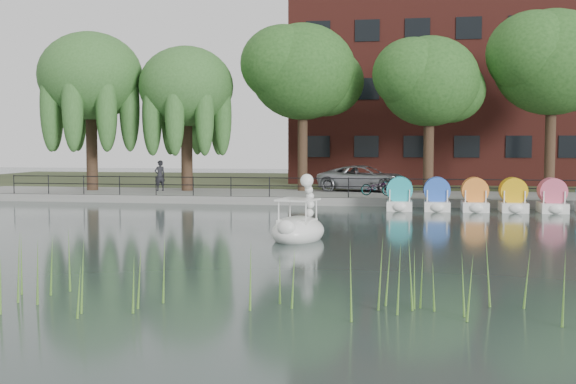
% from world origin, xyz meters
% --- Properties ---
extents(ground_plane, '(120.00, 120.00, 0.00)m').
position_xyz_m(ground_plane, '(0.00, 0.00, 0.00)').
color(ground_plane, '#3C4D49').
extents(promenade, '(40.00, 6.00, 0.40)m').
position_xyz_m(promenade, '(0.00, 16.00, 0.20)').
color(promenade, gray).
rests_on(promenade, ground_plane).
extents(kerb, '(40.00, 0.25, 0.40)m').
position_xyz_m(kerb, '(0.00, 13.05, 0.20)').
color(kerb, gray).
rests_on(kerb, ground_plane).
extents(land_strip, '(60.00, 22.00, 0.36)m').
position_xyz_m(land_strip, '(0.00, 30.00, 0.18)').
color(land_strip, '#47512D').
rests_on(land_strip, ground_plane).
extents(railing, '(32.00, 0.05, 1.00)m').
position_xyz_m(railing, '(0.00, 13.25, 1.15)').
color(railing, black).
rests_on(railing, promenade).
extents(apartment_building, '(20.00, 10.07, 18.00)m').
position_xyz_m(apartment_building, '(7.00, 29.97, 9.36)').
color(apartment_building, '#4C1E16').
rests_on(apartment_building, land_strip).
extents(willow_left, '(5.88, 5.88, 9.01)m').
position_xyz_m(willow_left, '(-13.00, 16.50, 6.87)').
color(willow_left, '#473323').
rests_on(willow_left, promenade).
extents(willow_mid, '(5.32, 5.32, 8.15)m').
position_xyz_m(willow_mid, '(-7.50, 17.00, 6.25)').
color(willow_mid, '#473323').
rests_on(willow_mid, promenade).
extents(broadleaf_center, '(6.00, 6.00, 9.25)m').
position_xyz_m(broadleaf_center, '(-1.00, 18.00, 7.06)').
color(broadleaf_center, '#473323').
rests_on(broadleaf_center, promenade).
extents(broadleaf_right, '(5.40, 5.40, 8.32)m').
position_xyz_m(broadleaf_right, '(6.00, 17.50, 6.39)').
color(broadleaf_right, '#473323').
rests_on(broadleaf_right, promenade).
extents(broadleaf_far, '(6.30, 6.30, 9.71)m').
position_xyz_m(broadleaf_far, '(12.50, 18.50, 7.40)').
color(broadleaf_far, '#473323').
rests_on(broadleaf_far, promenade).
extents(minivan, '(3.90, 6.39, 1.66)m').
position_xyz_m(minivan, '(2.52, 17.98, 1.23)').
color(minivan, gray).
rests_on(minivan, promenade).
extents(bicycle, '(1.00, 1.81, 1.00)m').
position_xyz_m(bicycle, '(3.34, 14.87, 0.90)').
color(bicycle, gray).
rests_on(bicycle, promenade).
extents(pedestrian, '(0.85, 0.84, 1.98)m').
position_xyz_m(pedestrian, '(-8.92, 16.44, 1.39)').
color(pedestrian, black).
rests_on(pedestrian, promenade).
extents(swan_boat, '(2.03, 2.75, 2.11)m').
position_xyz_m(swan_boat, '(1.44, 0.45, 0.46)').
color(swan_boat, white).
rests_on(swan_boat, ground_plane).
extents(pedal_boat_row, '(9.65, 1.70, 1.40)m').
position_xyz_m(pedal_boat_row, '(8.79, 11.42, 0.61)').
color(pedal_boat_row, white).
rests_on(pedal_boat_row, ground_plane).
extents(reed_bank, '(24.00, 2.40, 1.20)m').
position_xyz_m(reed_bank, '(2.00, -9.50, 0.60)').
color(reed_bank, '#669938').
rests_on(reed_bank, ground_plane).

